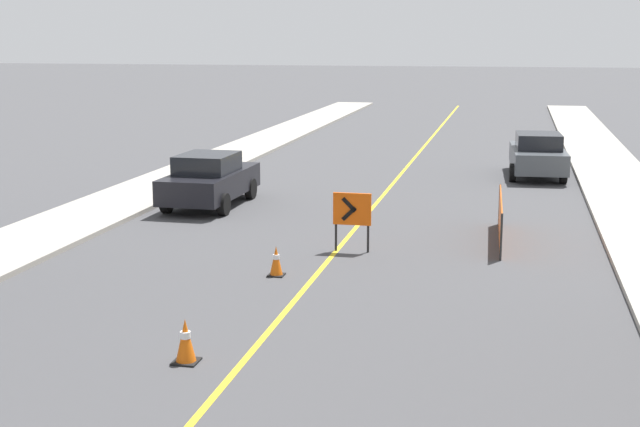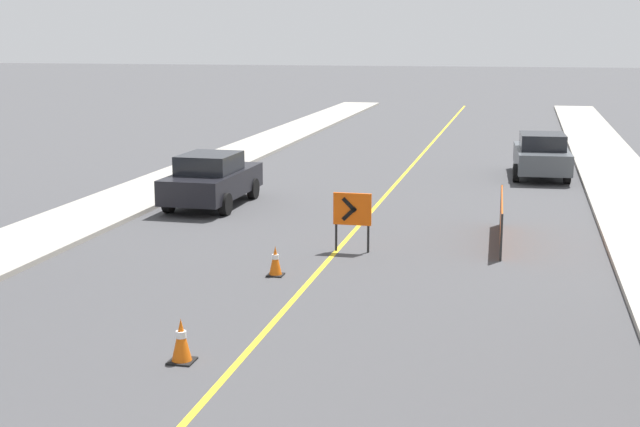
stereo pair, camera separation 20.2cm
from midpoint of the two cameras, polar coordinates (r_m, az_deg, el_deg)
name	(u,v)px [view 2 (the right image)]	position (r m, az deg, el deg)	size (l,w,h in m)	color
lane_stripe	(401,177)	(32.06, 5.41, 2.31)	(0.12, 67.51, 0.01)	gold
sidewalk_left	(202,169)	(33.85, -7.37, 2.85)	(2.62, 67.51, 0.13)	#9E998E
sidewalk_right	(622,183)	(31.98, 18.95, 1.83)	(2.62, 67.51, 0.13)	#9E998E
traffic_cone_third	(181,341)	(14.13, -8.46, -8.05)	(0.40, 0.40, 0.71)	black
traffic_cone_fourth	(275,261)	(18.89, -2.57, -3.06)	(0.34, 0.34, 0.65)	black
arrow_barricade_primary	(352,212)	(20.82, 2.35, 0.12)	(0.90, 0.09, 1.40)	#EF560C
safety_mesh_fence	(501,220)	(22.40, 11.78, -0.40)	(0.16, 4.07, 1.09)	#EF560C
parked_car_curb_near	(212,179)	(26.68, -6.73, 2.19)	(1.94, 4.33, 1.59)	black
parked_car_curb_mid	(542,155)	(32.88, 14.17, 3.64)	(2.04, 4.39, 1.59)	#474C51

